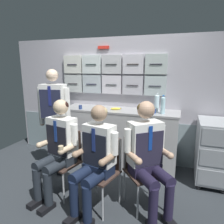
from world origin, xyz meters
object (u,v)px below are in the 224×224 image
at_px(crew_member_standing, 54,114).
at_px(crew_member_left, 58,145).
at_px(service_trolley, 211,150).
at_px(sparkling_bottle_green, 157,103).
at_px(folding_chair_right, 103,164).
at_px(snack_banana, 116,109).
at_px(crew_member_by_counter, 148,153).
at_px(paper_cup_tan, 80,107).
at_px(folding_chair_left, 68,154).
at_px(folding_chair_by_counter, 141,163).
at_px(crew_member_right, 95,155).

bearing_deg(crew_member_standing, crew_member_left, -53.33).
height_order(service_trolley, crew_member_left, crew_member_left).
bearing_deg(sparkling_bottle_green, folding_chair_right, -113.50).
xyz_separation_m(folding_chair_right, snack_banana, (-0.17, 0.99, 0.48)).
relative_size(folding_chair_right, crew_member_standing, 0.51).
relative_size(crew_member_by_counter, crew_member_standing, 0.79).
bearing_deg(sparkling_bottle_green, paper_cup_tan, -169.56).
relative_size(sparkling_bottle_green, paper_cup_tan, 4.31).
height_order(crew_member_by_counter, crew_member_standing, crew_member_standing).
relative_size(folding_chair_left, paper_cup_tan, 12.41).
xyz_separation_m(folding_chair_left, folding_chair_by_counter, (0.98, 0.06, 0.00)).
bearing_deg(folding_chair_right, folding_chair_left, 169.03).
distance_m(service_trolley, crew_member_right, 1.74).
bearing_deg(folding_chair_right, sparkling_bottle_green, 66.50).
bearing_deg(paper_cup_tan, crew_member_right, -55.36).
height_order(paper_cup_tan, snack_banana, paper_cup_tan).
height_order(crew_member_right, crew_member_by_counter, crew_member_by_counter).
xyz_separation_m(folding_chair_right, paper_cup_tan, (-0.74, 0.86, 0.49)).
distance_m(folding_chair_by_counter, sparkling_bottle_green, 1.10).
distance_m(service_trolley, crew_member_standing, 2.38).
height_order(folding_chair_by_counter, snack_banana, snack_banana).
bearing_deg(snack_banana, paper_cup_tan, -166.94).
bearing_deg(paper_cup_tan, service_trolley, 2.49).
bearing_deg(crew_member_by_counter, service_trolley, 49.75).
xyz_separation_m(folding_chair_left, sparkling_bottle_green, (1.03, 0.98, 0.60)).
relative_size(crew_member_left, crew_member_by_counter, 0.98).
bearing_deg(crew_member_by_counter, crew_member_right, -160.39).
height_order(crew_member_by_counter, sparkling_bottle_green, crew_member_by_counter).
bearing_deg(sparkling_bottle_green, folding_chair_by_counter, -93.00).
bearing_deg(crew_member_by_counter, crew_member_standing, 163.51).
relative_size(crew_member_left, sparkling_bottle_green, 4.35).
bearing_deg(service_trolley, snack_banana, 178.27).
height_order(folding_chair_left, folding_chair_right, same).
relative_size(crew_member_standing, paper_cup_tan, 24.13).
bearing_deg(paper_cup_tan, crew_member_by_counter, -32.83).
xyz_separation_m(crew_member_left, sparkling_bottle_green, (1.07, 1.13, 0.41)).
relative_size(crew_member_left, paper_cup_tan, 18.76).
xyz_separation_m(service_trolley, crew_member_left, (-1.88, -1.00, 0.20)).
height_order(crew_member_left, crew_member_standing, crew_member_standing).
distance_m(service_trolley, folding_chair_right, 1.60).
distance_m(crew_member_left, sparkling_bottle_green, 1.61).
bearing_deg(snack_banana, service_trolley, -1.73).
height_order(folding_chair_by_counter, sparkling_bottle_green, sparkling_bottle_green).
relative_size(folding_chair_by_counter, paper_cup_tan, 12.41).
xyz_separation_m(service_trolley, sparkling_bottle_green, (-0.82, 0.13, 0.61)).
relative_size(folding_chair_right, folding_chair_by_counter, 1.00).
height_order(sparkling_bottle_green, snack_banana, sparkling_bottle_green).
xyz_separation_m(service_trolley, crew_member_right, (-1.33, -1.10, 0.19)).
bearing_deg(crew_member_standing, snack_banana, 30.96).
xyz_separation_m(folding_chair_by_counter, sparkling_bottle_green, (0.05, 0.92, 0.60)).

